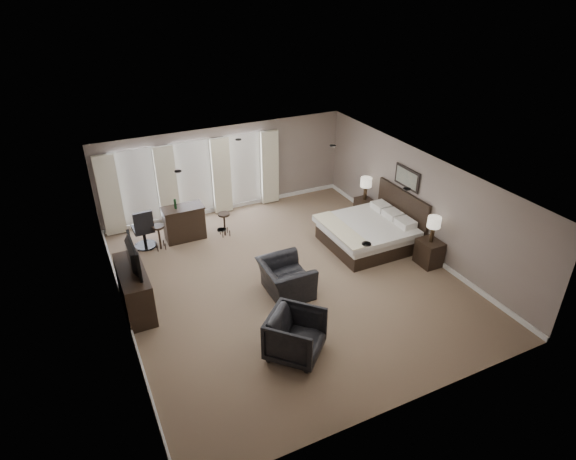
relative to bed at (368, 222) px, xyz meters
name	(u,v)px	position (x,y,z in m)	size (l,w,h in m)	color
room	(288,232)	(-2.58, -0.52, 0.61)	(7.60, 8.60, 2.64)	#75604A
window_bay	(195,180)	(-3.58, 3.58, 0.51)	(5.25, 0.20, 2.30)	silver
bed	(368,222)	(0.00, 0.00, 0.00)	(2.18, 2.08, 1.38)	silver
nightstand_near	(429,253)	(0.89, -1.45, -0.36)	(0.49, 0.60, 0.65)	black
nightstand_far	(364,208)	(0.89, 1.45, -0.41)	(0.42, 0.52, 0.57)	black
lamp_near	(433,229)	(0.89, -1.45, 0.30)	(0.32, 0.32, 0.67)	beige
lamp_far	(366,189)	(0.89, 1.45, 0.21)	(0.33, 0.33, 0.68)	beige
wall_art	(407,178)	(1.12, 0.00, 1.06)	(0.04, 0.96, 0.56)	slate
dresser	(135,289)	(-6.03, -0.07, -0.20)	(0.55, 1.71, 0.99)	black
tv	(130,267)	(-6.03, -0.07, 0.37)	(1.15, 0.66, 0.15)	black
armchair_near	(286,273)	(-2.85, -0.98, -0.17)	(1.19, 0.78, 1.04)	black
armchair_far	(296,333)	(-3.54, -2.87, -0.19)	(0.98, 0.92, 1.01)	black
bar_counter	(184,223)	(-4.26, 2.47, -0.21)	(1.10, 0.57, 0.96)	black
bar_stool_left	(160,237)	(-5.00, 2.21, -0.35)	(0.33, 0.33, 0.69)	black
bar_stool_right	(225,224)	(-3.22, 2.16, -0.35)	(0.32, 0.32, 0.68)	black
desk_chair	(143,228)	(-5.34, 2.51, -0.13)	(0.58, 0.58, 1.13)	black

